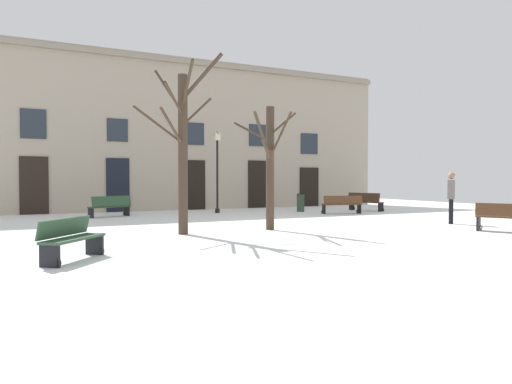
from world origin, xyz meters
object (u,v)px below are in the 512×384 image
at_px(tree_foreground, 270,164).
at_px(person_by_shop_door, 451,195).
at_px(bench_back_to_back_left, 342,204).
at_px(bench_near_center_tree, 110,206).
at_px(bench_by_litter_bin, 365,201).
at_px(bench_far_corner, 505,217).
at_px(tree_center, 183,145).
at_px(litter_bin, 301,203).
at_px(bench_back_to_back_right, 71,239).
at_px(streetlamp, 217,163).

distance_m(tree_foreground, person_by_shop_door, 6.91).
relative_size(bench_back_to_back_left, bench_near_center_tree, 1.02).
bearing_deg(bench_by_litter_bin, bench_far_corner, 150.10).
xyz_separation_m(bench_back_to_back_left, bench_near_center_tree, (-9.92, 2.77, 0.01)).
height_order(bench_near_center_tree, person_by_shop_door, person_by_shop_door).
height_order(tree_center, litter_bin, tree_center).
bearing_deg(tree_foreground, bench_far_corner, -30.95).
relative_size(bench_back_to_back_left, person_by_shop_door, 1.02).
relative_size(litter_bin, bench_far_corner, 0.55).
height_order(tree_foreground, person_by_shop_door, tree_foreground).
bearing_deg(bench_back_to_back_left, person_by_shop_door, 114.47).
relative_size(tree_foreground, person_by_shop_door, 2.10).
bearing_deg(bench_far_corner, person_by_shop_door, -44.08).
distance_m(litter_bin, bench_back_to_back_left, 2.25).
relative_size(bench_by_litter_bin, bench_back_to_back_right, 1.27).
bearing_deg(tree_center, bench_back_to_back_left, 26.98).
xyz_separation_m(litter_bin, bench_back_to_back_right, (-11.11, -9.73, -0.02)).
relative_size(streetlamp, person_by_shop_door, 2.09).
xyz_separation_m(tree_center, bench_back_to_back_right, (-3.20, -3.19, -2.14)).
xyz_separation_m(tree_center, bench_near_center_tree, (-1.00, 7.31, -2.12)).
distance_m(bench_by_litter_bin, bench_back_to_back_right, 16.94).
bearing_deg(litter_bin, streetlamp, 166.60).
height_order(litter_bin, bench_by_litter_bin, bench_by_litter_bin).
bearing_deg(bench_far_corner, tree_center, 38.57).
bearing_deg(person_by_shop_door, bench_back_to_back_left, 59.61).
bearing_deg(bench_far_corner, bench_back_to_back_left, -29.50).
height_order(bench_by_litter_bin, bench_back_to_back_right, bench_by_litter_bin).
xyz_separation_m(tree_center, bench_back_to_back_left, (8.92, 4.54, -2.13)).
bearing_deg(person_by_shop_door, bench_by_litter_bin, 39.49).
height_order(bench_back_to_back_right, bench_near_center_tree, bench_near_center_tree).
bearing_deg(bench_back_to_back_right, bench_far_corner, -54.33).
bearing_deg(tree_center, bench_by_litter_bin, 26.99).
bearing_deg(bench_back_to_back_right, bench_near_center_tree, 26.10).
xyz_separation_m(bench_far_corner, bench_back_to_back_left, (0.08, 8.20, -0.00)).
bearing_deg(bench_back_to_back_right, bench_back_to_back_left, -19.55).
relative_size(tree_foreground, bench_by_litter_bin, 1.98).
distance_m(litter_bin, bench_far_corner, 10.25).
xyz_separation_m(bench_by_litter_bin, bench_near_center_tree, (-12.21, 1.60, -0.02)).
height_order(tree_foreground, bench_far_corner, tree_foreground).
height_order(tree_center, streetlamp, tree_center).
bearing_deg(streetlamp, bench_far_corner, -66.19).
relative_size(tree_center, bench_by_litter_bin, 2.64).
relative_size(litter_bin, bench_back_to_back_right, 0.58).
distance_m(bench_by_litter_bin, bench_near_center_tree, 12.32).
xyz_separation_m(tree_foreground, streetlamp, (1.13, 7.53, 0.28)).
bearing_deg(bench_near_center_tree, bench_far_corner, 112.11).
height_order(bench_far_corner, bench_near_center_tree, bench_near_center_tree).
distance_m(tree_center, bench_far_corner, 9.80).
xyz_separation_m(streetlamp, person_by_shop_door, (5.63, -8.58, -1.32)).
bearing_deg(person_by_shop_door, bench_far_corner, -141.82).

